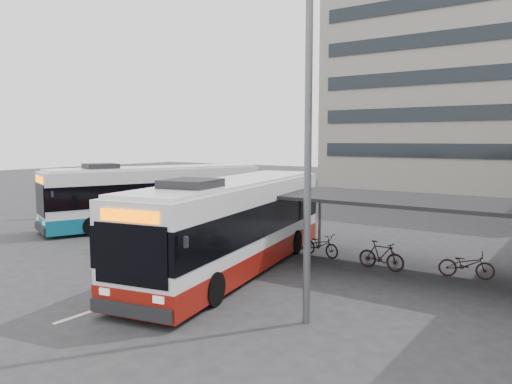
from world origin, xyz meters
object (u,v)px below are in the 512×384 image
Objects in this scene: bus_main at (234,226)px; bus_teal at (156,196)px; pedestrian at (119,232)px; lamp_post at (303,114)px.

bus_teal is at bearing 139.99° from bus_main.
bus_main reaches higher than bus_teal.
pedestrian is at bearing -34.97° from bus_teal.
bus_teal is 6.19m from pedestrian.
pedestrian is at bearing 172.27° from bus_main.
lamp_post is at bearing -45.75° from bus_main.
bus_teal reaches higher than pedestrian.
bus_main reaches higher than pedestrian.
bus_teal is 15.79m from lamp_post.
lamp_post is at bearing -8.04° from bus_teal.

